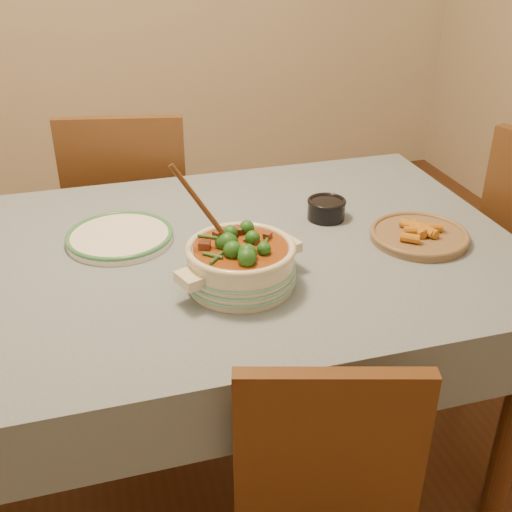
% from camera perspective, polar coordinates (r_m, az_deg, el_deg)
% --- Properties ---
extents(floor, '(4.50, 4.50, 0.00)m').
position_cam_1_polar(floor, '(2.17, -3.68, -17.37)').
color(floor, '#4E2B16').
rests_on(floor, ground).
extents(dining_table, '(1.68, 1.08, 0.76)m').
position_cam_1_polar(dining_table, '(1.75, -4.36, -2.18)').
color(dining_table, brown).
rests_on(dining_table, floor).
extents(stew_casserole, '(0.33, 0.33, 0.31)m').
position_cam_1_polar(stew_casserole, '(1.52, -1.39, -0.41)').
color(stew_casserole, beige).
rests_on(stew_casserole, dining_table).
extents(white_plate, '(0.31, 0.31, 0.03)m').
position_cam_1_polar(white_plate, '(1.78, -12.02, 1.71)').
color(white_plate, white).
rests_on(white_plate, dining_table).
extents(condiment_bowl, '(0.12, 0.12, 0.06)m').
position_cam_1_polar(condiment_bowl, '(1.87, 6.28, 4.27)').
color(condiment_bowl, black).
rests_on(condiment_bowl, dining_table).
extents(fried_plate, '(0.31, 0.31, 0.05)m').
position_cam_1_polar(fried_plate, '(1.80, 14.31, 1.92)').
color(fried_plate, '#856449').
rests_on(fried_plate, dining_table).
extents(chair_far, '(0.52, 0.52, 0.93)m').
position_cam_1_polar(chair_far, '(2.49, -11.01, 3.83)').
color(chair_far, '#57331A').
rests_on(chair_far, floor).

